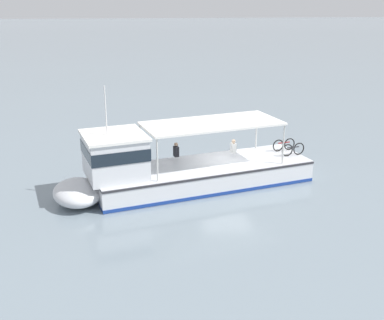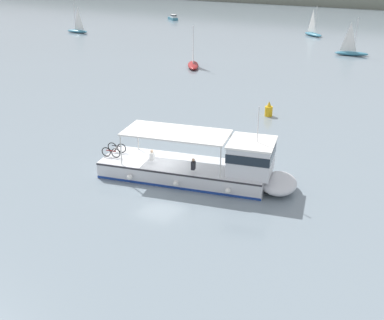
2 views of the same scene
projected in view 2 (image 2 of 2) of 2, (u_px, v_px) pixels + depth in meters
ground_plane at (160, 178)px, 30.22m from camera, size 400.00×400.00×0.00m
ferry_main at (207, 167)px, 29.30m from camera, size 13.07×6.33×5.32m
sailboat_mid_channel at (77, 30)px, 88.84m from camera, size 4.88×1.72×5.40m
sailboat_near_starboard at (313, 33)px, 85.22m from camera, size 4.73×3.92×5.40m
motorboat_near_port at (173, 18)px, 107.37m from camera, size 3.67×3.17×1.26m
sailboat_off_bow at (351, 52)px, 68.07m from camera, size 4.99×2.44×5.40m
sailboat_off_stern at (193, 63)px, 60.64m from camera, size 3.81×4.78×5.40m
channel_buoy at (269, 110)px, 41.86m from camera, size 0.70×0.70×1.40m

